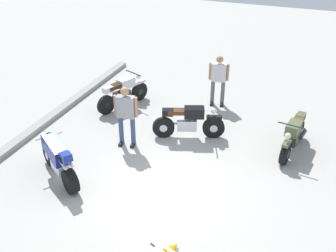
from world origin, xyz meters
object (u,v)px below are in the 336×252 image
Objects in this scene: motorcycle_silver_cruiser at (123,93)px; motorcycle_olive_vintage at (293,136)px; motorcycle_black_cruiser at (188,121)px; person_in_gray_shirt at (126,112)px; person_in_white_shirt at (219,77)px; motorcycle_blue_sportbike at (58,157)px.

motorcycle_olive_vintage is (-0.74, -5.56, -0.03)m from motorcycle_silver_cruiser.
motorcycle_silver_cruiser is at bearing 137.53° from motorcycle_black_cruiser.
person_in_gray_shirt reaches higher than motorcycle_black_cruiser.
motorcycle_black_cruiser is at bearing -89.35° from motorcycle_silver_cruiser.
person_in_gray_shirt is 1.03× the size of person_in_white_shirt.
motorcycle_blue_sportbike is 0.97× the size of person_in_gray_shirt.
motorcycle_black_cruiser is 1.13× the size of person_in_gray_shirt.
motorcycle_blue_sportbike is (-4.07, -0.30, 0.07)m from motorcycle_silver_cruiser.
motorcycle_olive_vintage is at bearing -74.79° from motorcycle_silver_cruiser.
motorcycle_silver_cruiser is 0.99× the size of motorcycle_black_cruiser.
motorcycle_silver_cruiser is 1.11× the size of person_in_gray_shirt.
motorcycle_blue_sportbike is at bearing -48.38° from motorcycle_olive_vintage.
motorcycle_black_cruiser is at bearing -14.75° from person_in_white_shirt.
motorcycle_olive_vintage is 1.13× the size of person_in_white_shirt.
person_in_gray_shirt reaches higher than motorcycle_olive_vintage.
person_in_gray_shirt is 3.79m from person_in_white_shirt.
motorcycle_black_cruiser is at bearing -94.35° from motorcycle_blue_sportbike.
motorcycle_olive_vintage is 4.60m from person_in_gray_shirt.
person_in_white_shirt is at bearing 145.47° from person_in_gray_shirt.
motorcycle_blue_sportbike reaches higher than motorcycle_olive_vintage.
motorcycle_blue_sportbike reaches higher than motorcycle_silver_cruiser.
person_in_white_shirt is at bearing -118.31° from motorcycle_olive_vintage.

